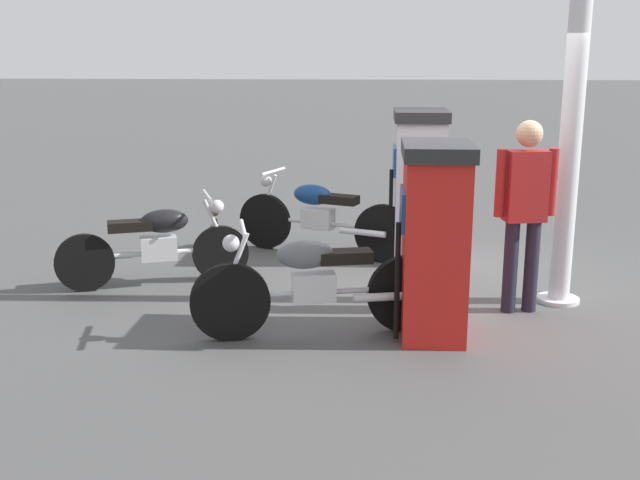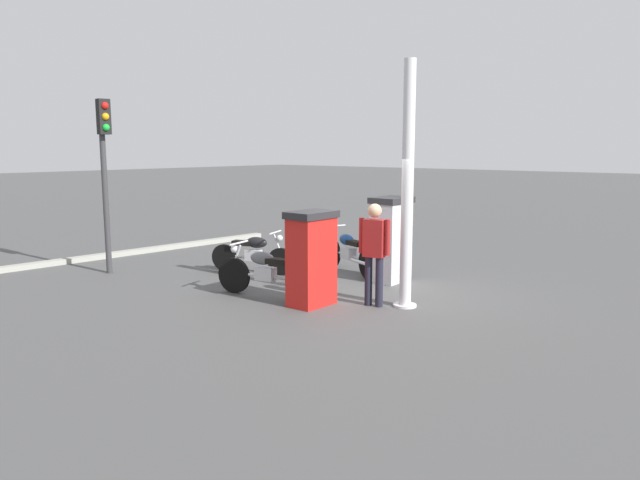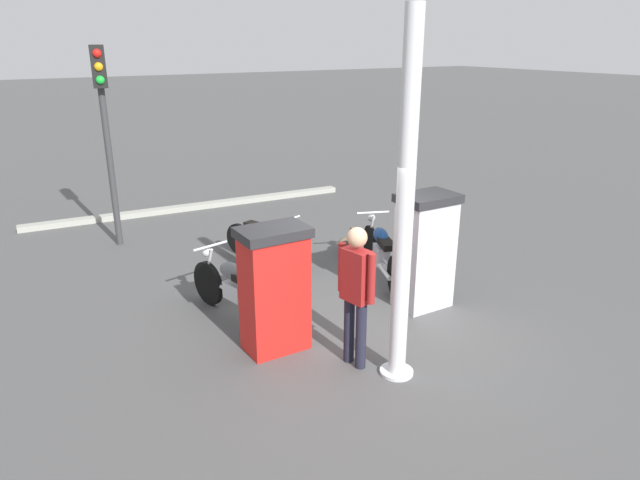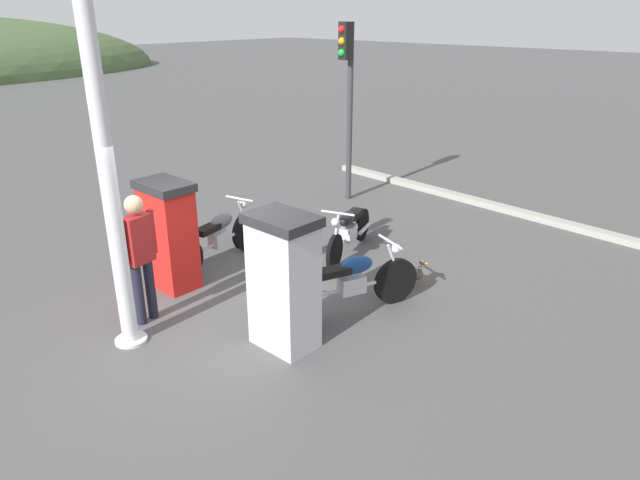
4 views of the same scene
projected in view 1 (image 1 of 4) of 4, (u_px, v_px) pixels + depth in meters
name	position (u px, v px, depth m)	size (l,w,h in m)	color
ground_plane	(435.00, 290.00, 7.69)	(120.00, 120.00, 0.00)	#4C4C4C
fuel_pump_near	(419.00, 185.00, 8.67)	(0.64, 0.83, 1.71)	silver
fuel_pump_far	(434.00, 240.00, 6.32)	(0.61, 0.85, 1.63)	red
motorcycle_near_pump	(320.00, 216.00, 8.94)	(2.08, 0.94, 0.97)	black
motorcycle_far_pump	(316.00, 283.00, 6.37)	(2.12, 0.70, 0.97)	black
motorcycle_extra	(157.00, 243.00, 7.76)	(1.85, 0.82, 0.93)	black
attendant_person	(525.00, 203.00, 6.84)	(0.58, 0.28, 1.76)	#1E1E2D
wandering_duck	(216.00, 231.00, 9.23)	(0.28, 0.47, 0.48)	brown
canopy_support_pole	(574.00, 93.00, 6.88)	(0.40, 0.40, 4.11)	silver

